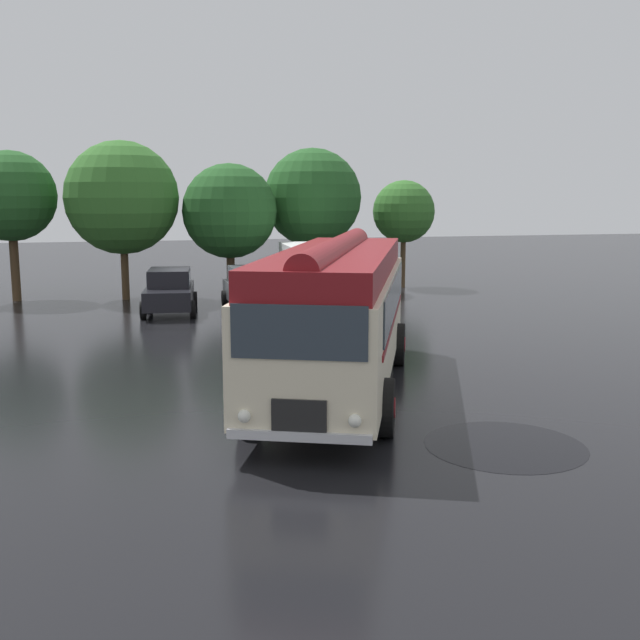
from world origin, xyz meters
TOP-DOWN VIEW (x-y plane):
  - ground_plane at (0.00, 0.00)m, footprint 120.00×120.00m
  - vintage_bus at (0.41, -0.02)m, footprint 6.17×10.25m
  - car_near_left at (-2.56, 12.68)m, footprint 2.32×4.37m
  - car_mid_left at (0.56, 12.66)m, footprint 1.96×4.20m
  - box_van at (2.89, 12.04)m, footprint 2.64×5.89m
  - tree_left_of_centre at (-8.71, 17.64)m, footprint 3.75×3.75m
  - tree_centre at (-4.22, 16.98)m, footprint 4.75×4.75m
  - tree_right_of_centre at (0.38, 16.52)m, footprint 4.07×4.07m
  - tree_far_right at (4.22, 17.79)m, footprint 4.48×4.48m
  - tree_extra_right at (8.80, 18.02)m, footprint 2.97×2.97m
  - puddle_patch at (2.29, -4.39)m, footprint 2.86×2.86m

SIDE VIEW (x-z plane):
  - ground_plane at x=0.00m, z-range 0.00..0.00m
  - puddle_patch at x=2.29m, z-range 0.00..0.01m
  - car_near_left at x=-2.56m, z-range 0.02..1.68m
  - car_mid_left at x=0.56m, z-range 0.02..1.68m
  - box_van at x=2.89m, z-range 0.11..2.61m
  - vintage_bus at x=0.41m, z-range 0.15..3.64m
  - tree_extra_right at x=8.80m, z-range 1.08..6.21m
  - tree_right_of_centre at x=0.38m, z-range 0.90..6.68m
  - tree_far_right at x=4.22m, z-range 1.00..7.55m
  - tree_centre at x=-4.22m, z-range 0.98..7.67m
  - tree_left_of_centre at x=-8.71m, z-range 1.30..7.56m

